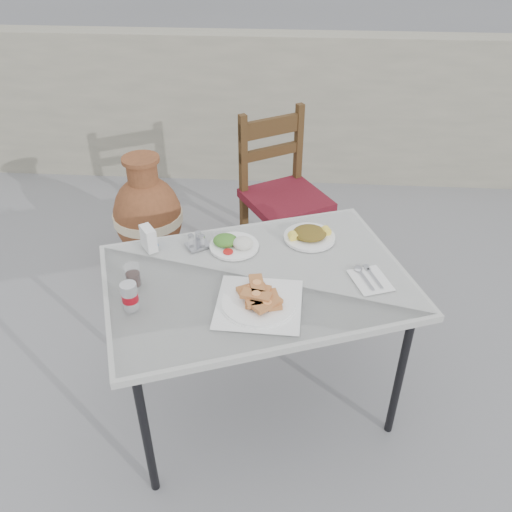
# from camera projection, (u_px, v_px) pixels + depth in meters

# --- Properties ---
(ground) EXTENTS (80.00, 80.00, 0.00)m
(ground) POSITION_uv_depth(u_px,v_px,m) (232.00, 394.00, 2.79)
(ground) COLOR slate
(ground) RESTS_ON ground
(cafe_table) EXTENTS (1.50, 1.25, 0.78)m
(cafe_table) POSITION_uv_depth(u_px,v_px,m) (257.00, 287.00, 2.35)
(cafe_table) COLOR black
(cafe_table) RESTS_ON ground
(pide_plate) EXTENTS (0.35, 0.35, 0.07)m
(pide_plate) POSITION_uv_depth(u_px,v_px,m) (259.00, 298.00, 2.15)
(pide_plate) COLOR white
(pide_plate) RESTS_ON cafe_table
(salad_rice_plate) EXTENTS (0.23, 0.23, 0.06)m
(salad_rice_plate) POSITION_uv_depth(u_px,v_px,m) (234.00, 243.00, 2.49)
(salad_rice_plate) COLOR white
(salad_rice_plate) RESTS_ON cafe_table
(salad_chopped_plate) EXTENTS (0.24, 0.24, 0.05)m
(salad_chopped_plate) POSITION_uv_depth(u_px,v_px,m) (310.00, 235.00, 2.55)
(salad_chopped_plate) COLOR white
(salad_chopped_plate) RESTS_ON cafe_table
(soda_can) EXTENTS (0.07, 0.07, 0.12)m
(soda_can) POSITION_uv_depth(u_px,v_px,m) (130.00, 296.00, 2.12)
(soda_can) COLOR silver
(soda_can) RESTS_ON cafe_table
(cola_glass) EXTENTS (0.07, 0.07, 0.09)m
(cola_glass) POSITION_uv_depth(u_px,v_px,m) (133.00, 276.00, 2.25)
(cola_glass) COLOR white
(cola_glass) RESTS_ON cafe_table
(napkin_holder) EXTENTS (0.09, 0.10, 0.11)m
(napkin_holder) POSITION_uv_depth(u_px,v_px,m) (149.00, 238.00, 2.46)
(napkin_holder) COLOR white
(napkin_holder) RESTS_ON cafe_table
(condiment_caddy) EXTENTS (0.13, 0.13, 0.07)m
(condiment_caddy) POSITION_uv_depth(u_px,v_px,m) (198.00, 242.00, 2.49)
(condiment_caddy) COLOR #B9BAC1
(condiment_caddy) RESTS_ON cafe_table
(cutlery_napkin) EXTENTS (0.20, 0.22, 0.01)m
(cutlery_napkin) POSITION_uv_depth(u_px,v_px,m) (368.00, 278.00, 2.31)
(cutlery_napkin) COLOR white
(cutlery_napkin) RESTS_ON cafe_table
(chair) EXTENTS (0.63, 0.63, 1.04)m
(chair) POSITION_uv_depth(u_px,v_px,m) (282.00, 194.00, 3.41)
(chair) COLOR #33200E
(chair) RESTS_ON ground
(terracotta_urn) EXTENTS (0.45, 0.45, 0.79)m
(terracotta_urn) POSITION_uv_depth(u_px,v_px,m) (148.00, 217.00, 3.53)
(terracotta_urn) COLOR brown
(terracotta_urn) RESTS_ON ground
(back_wall) EXTENTS (6.00, 0.25, 1.20)m
(back_wall) POSITION_uv_depth(u_px,v_px,m) (262.00, 109.00, 4.48)
(back_wall) COLOR #A29C87
(back_wall) RESTS_ON ground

